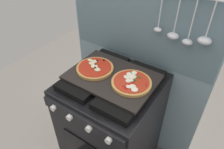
{
  "coord_description": "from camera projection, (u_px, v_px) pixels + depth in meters",
  "views": [
    {
      "loc": [
        0.56,
        -0.84,
        1.72
      ],
      "look_at": [
        0.0,
        0.0,
        0.93
      ],
      "focal_mm": 33.14,
      "sensor_mm": 36.0,
      "label": 1
    }
  ],
  "objects": [
    {
      "name": "kitchen_backsplash",
      "position": [
        137.0,
        66.0,
        1.58
      ],
      "size": [
        1.1,
        0.09,
        1.55
      ],
      "color": "#7A939E",
      "rests_on": "ground_plane"
    },
    {
      "name": "stove",
      "position": [
        112.0,
        124.0,
        1.57
      ],
      "size": [
        0.6,
        0.64,
        0.9
      ],
      "color": "black",
      "rests_on": "ground_plane"
    },
    {
      "name": "baking_tray",
      "position": [
        112.0,
        77.0,
        1.29
      ],
      "size": [
        0.54,
        0.38,
        0.02
      ],
      "primitive_type": "cube",
      "color": "black",
      "rests_on": "stove"
    },
    {
      "name": "pizza_left",
      "position": [
        95.0,
        68.0,
        1.33
      ],
      "size": [
        0.24,
        0.24,
        0.03
      ],
      "color": "#C18947",
      "rests_on": "baking_tray"
    },
    {
      "name": "pizza_right",
      "position": [
        131.0,
        82.0,
        1.22
      ],
      "size": [
        0.24,
        0.24,
        0.03
      ],
      "color": "tan",
      "rests_on": "baking_tray"
    }
  ]
}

